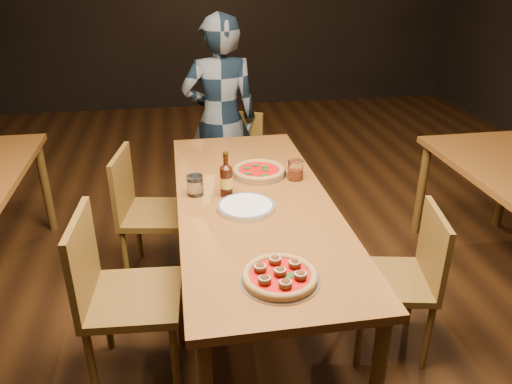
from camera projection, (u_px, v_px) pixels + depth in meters
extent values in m
plane|color=black|center=(255.00, 314.00, 2.94)|extent=(9.00, 9.00, 0.00)
cube|color=brown|center=(254.00, 203.00, 2.62)|extent=(0.80, 2.00, 0.04)
cylinder|color=brown|center=(186.00, 195.00, 3.57)|extent=(0.06, 0.06, 0.71)
cylinder|color=brown|center=(279.00, 188.00, 3.67)|extent=(0.06, 0.06, 0.71)
cylinder|color=brown|center=(46.00, 187.00, 3.68)|extent=(0.06, 0.06, 0.71)
cylinder|color=brown|center=(421.00, 190.00, 3.64)|extent=(0.06, 0.06, 0.71)
cylinder|color=brown|center=(506.00, 183.00, 3.75)|extent=(0.06, 0.06, 0.71)
cylinder|color=#B7B7BF|center=(280.00, 280.00, 1.97)|extent=(0.32, 0.32, 0.01)
cylinder|color=tan|center=(280.00, 277.00, 1.97)|extent=(0.30, 0.30, 0.02)
torus|color=tan|center=(280.00, 276.00, 1.96)|extent=(0.30, 0.30, 0.03)
cylinder|color=#BA0D0A|center=(280.00, 275.00, 1.96)|extent=(0.24, 0.24, 0.00)
cylinder|color=#B7B7BF|center=(259.00, 174.00, 2.91)|extent=(0.33, 0.33, 0.01)
cylinder|color=tan|center=(259.00, 172.00, 2.91)|extent=(0.30, 0.30, 0.02)
torus|color=tan|center=(259.00, 170.00, 2.90)|extent=(0.30, 0.30, 0.03)
cylinder|color=#BA0D0A|center=(259.00, 170.00, 2.90)|extent=(0.23, 0.23, 0.00)
cylinder|color=white|center=(246.00, 207.00, 2.51)|extent=(0.28, 0.28, 0.03)
cylinder|color=black|center=(226.00, 182.00, 2.62)|extent=(0.07, 0.07, 0.16)
cylinder|color=black|center=(226.00, 161.00, 2.57)|extent=(0.03, 0.03, 0.08)
cylinder|color=gold|center=(226.00, 182.00, 2.62)|extent=(0.07, 0.07, 0.06)
cylinder|color=white|center=(195.00, 185.00, 2.65)|extent=(0.09, 0.09, 0.11)
cylinder|color=maroon|center=(295.00, 170.00, 2.83)|extent=(0.09, 0.09, 0.11)
imported|color=black|center=(221.00, 120.00, 3.76)|extent=(0.58, 0.39, 1.56)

